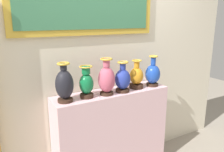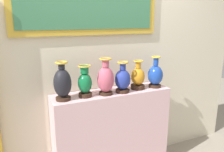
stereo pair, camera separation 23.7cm
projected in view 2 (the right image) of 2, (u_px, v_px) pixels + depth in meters
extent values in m
cube|color=beige|center=(112.00, 133.00, 2.54)|extent=(1.31, 0.34, 1.00)
cube|color=beige|center=(104.00, 49.00, 2.51)|extent=(3.75, 0.10, 2.87)
cube|color=gold|center=(89.00, 3.00, 2.26)|extent=(1.57, 0.03, 0.64)
cube|color=#3F8058|center=(90.00, 3.00, 2.25)|extent=(1.45, 0.01, 0.52)
cylinder|color=#382319|center=(63.00, 98.00, 2.17)|extent=(0.14, 0.14, 0.03)
ellipsoid|color=black|center=(62.00, 83.00, 2.13)|extent=(0.17, 0.17, 0.28)
cylinder|color=black|center=(61.00, 66.00, 2.09)|extent=(0.06, 0.06, 0.06)
torus|color=gold|center=(61.00, 63.00, 2.08)|extent=(0.12, 0.12, 0.02)
cylinder|color=#382319|center=(85.00, 95.00, 2.26)|extent=(0.14, 0.14, 0.04)
ellipsoid|color=#14723D|center=(85.00, 83.00, 2.23)|extent=(0.14, 0.14, 0.20)
cylinder|color=#14723D|center=(85.00, 70.00, 2.20)|extent=(0.08, 0.08, 0.07)
torus|color=gold|center=(84.00, 66.00, 2.19)|extent=(0.13, 0.13, 0.01)
cylinder|color=#382319|center=(106.00, 93.00, 2.33)|extent=(0.14, 0.14, 0.03)
ellipsoid|color=#CC5972|center=(106.00, 80.00, 2.29)|extent=(0.18, 0.18, 0.27)
cylinder|color=#CC5972|center=(106.00, 63.00, 2.25)|extent=(0.07, 0.07, 0.08)
torus|color=gold|center=(106.00, 59.00, 2.24)|extent=(0.13, 0.13, 0.02)
cylinder|color=#382319|center=(123.00, 91.00, 2.40)|extent=(0.15, 0.15, 0.03)
ellipsoid|color=#263899|center=(123.00, 80.00, 2.37)|extent=(0.17, 0.17, 0.22)
cylinder|color=#263899|center=(123.00, 66.00, 2.34)|extent=(0.06, 0.06, 0.08)
torus|color=gold|center=(123.00, 63.00, 2.33)|extent=(0.12, 0.12, 0.02)
cylinder|color=#382319|center=(138.00, 87.00, 2.52)|extent=(0.16, 0.16, 0.04)
ellipsoid|color=orange|center=(138.00, 77.00, 2.49)|extent=(0.15, 0.15, 0.19)
cylinder|color=orange|center=(138.00, 65.00, 2.46)|extent=(0.06, 0.06, 0.08)
torus|color=gold|center=(138.00, 61.00, 2.45)|extent=(0.11, 0.11, 0.01)
cylinder|color=#382319|center=(155.00, 86.00, 2.58)|extent=(0.14, 0.14, 0.03)
ellipsoid|color=#1E47B2|center=(155.00, 75.00, 2.55)|extent=(0.17, 0.17, 0.22)
cylinder|color=#1E47B2|center=(156.00, 61.00, 2.51)|extent=(0.06, 0.06, 0.10)
torus|color=gold|center=(156.00, 57.00, 2.50)|extent=(0.10, 0.10, 0.02)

